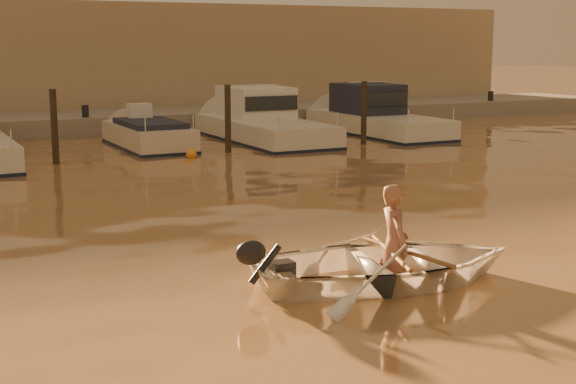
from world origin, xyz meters
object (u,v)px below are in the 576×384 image
person (394,244)px  moored_boat_3 (148,140)px  moored_boat_4 (264,122)px  moored_boat_5 (377,116)px  dinghy (387,264)px

person → moored_boat_3: person is taller
moored_boat_4 → moored_boat_5: 4.44m
dinghy → moored_boat_5: size_ratio=0.49×
dinghy → moored_boat_5: moored_boat_5 is taller
moored_boat_3 → moored_boat_5: moored_boat_5 is taller
moored_boat_4 → moored_boat_5: bearing=0.0°
person → moored_boat_4: size_ratio=0.22×
person → moored_boat_4: (5.15, 15.31, 0.10)m
person → moored_boat_4: 16.15m
moored_boat_5 → moored_boat_4: bearing=180.0°
dinghy → person: (0.10, -0.02, 0.27)m
person → moored_boat_5: bearing=-21.9°
moored_boat_3 → moored_boat_4: 3.98m
moored_boat_3 → moored_boat_4: (3.96, 0.00, 0.40)m
dinghy → moored_boat_3: bearing=5.4°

